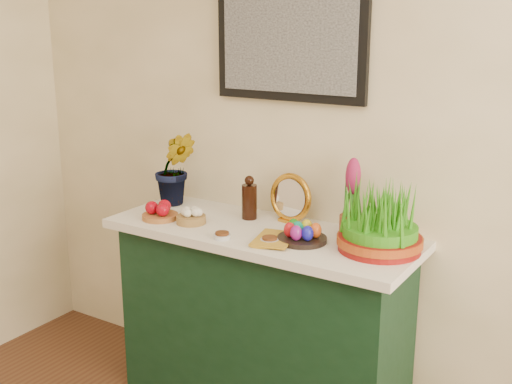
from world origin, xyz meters
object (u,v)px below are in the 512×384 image
hyacinth_green (175,156)px  book (257,237)px  wheatgrass_sabzeh (381,221)px  sideboard (262,325)px  mirror (290,198)px

hyacinth_green → book: hyacinth_green is taller
hyacinth_green → wheatgrass_sabzeh: 1.12m
sideboard → hyacinth_green: 0.91m
mirror → book: mirror is taller
book → mirror: bearing=78.1°
hyacinth_green → wheatgrass_sabzeh: bearing=-42.5°
sideboard → book: 0.50m
hyacinth_green → sideboard: bearing=-48.7°
sideboard → book: (0.06, -0.14, 0.48)m
mirror → book: 0.31m
book → wheatgrass_sabzeh: size_ratio=0.60×
sideboard → hyacinth_green: size_ratio=2.68×
mirror → hyacinth_green: bearing=-174.8°
mirror → book: bearing=-88.7°
sideboard → book: bearing=-67.2°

